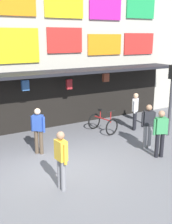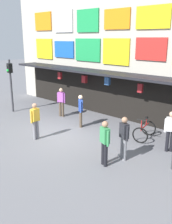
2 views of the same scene
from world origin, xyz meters
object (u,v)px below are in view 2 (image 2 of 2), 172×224
object	(u,v)px
traffic_light_near	(10,77)
pedestrian_in_red	(171,129)
pedestrian_in_black	(35,119)
pedestrian_in_white	(61,101)
bicycle_parked	(144,131)
pedestrian_in_blue	(105,141)
pedestrian_in_green	(81,109)
pedestrian_in_purple	(124,136)

from	to	relation	value
traffic_light_near	pedestrian_in_red	distance (m)	9.90
pedestrian_in_black	pedestrian_in_white	bearing A→B (deg)	120.15
bicycle_parked	pedestrian_in_black	world-z (taller)	pedestrian_in_black
bicycle_parked	pedestrian_in_blue	size ratio (longest dim) A/B	0.76
bicycle_parked	pedestrian_in_green	bearing A→B (deg)	-165.91
pedestrian_in_red	pedestrian_in_green	bearing A→B (deg)	-175.41
pedestrian_in_blue	pedestrian_in_red	bearing A→B (deg)	67.25
pedestrian_in_purple	pedestrian_in_red	world-z (taller)	same
pedestrian_in_black	bicycle_parked	bearing A→B (deg)	43.77
pedestrian_in_purple	pedestrian_in_white	xyz separation A→B (m)	(-5.84, 2.01, 0.00)
pedestrian_in_blue	pedestrian_in_green	bearing A→B (deg)	146.36
traffic_light_near	pedestrian_in_blue	distance (m)	8.80
traffic_light_near	bicycle_parked	world-z (taller)	traffic_light_near
pedestrian_in_purple	pedestrian_in_white	world-z (taller)	same
pedestrian_in_red	traffic_light_near	bearing A→B (deg)	-172.44
traffic_light_near	bicycle_parked	size ratio (longest dim) A/B	2.50
pedestrian_in_red	pedestrian_in_blue	bearing A→B (deg)	-112.75
pedestrian_in_white	pedestrian_in_black	distance (m)	3.58
bicycle_parked	pedestrian_in_black	bearing A→B (deg)	-136.23
pedestrian_in_black	pedestrian_in_green	distance (m)	2.60
pedestrian_in_red	pedestrian_in_blue	size ratio (longest dim) A/B	1.00
bicycle_parked	pedestrian_in_white	size ratio (longest dim) A/B	0.76
traffic_light_near	pedestrian_in_purple	world-z (taller)	traffic_light_near
pedestrian_in_green	pedestrian_in_white	bearing A→B (deg)	166.18
traffic_light_near	pedestrian_in_red	bearing A→B (deg)	7.56
pedestrian_in_white	pedestrian_in_black	bearing A→B (deg)	-59.85
pedestrian_in_blue	pedestrian_in_green	distance (m)	4.24
pedestrian_in_red	pedestrian_in_white	bearing A→B (deg)	178.82
pedestrian_in_blue	pedestrian_in_black	xyz separation A→B (m)	(-3.82, -0.23, 0.00)
pedestrian_in_red	pedestrian_in_green	size ratio (longest dim) A/B	1.00
traffic_light_near	pedestrian_in_green	size ratio (longest dim) A/B	1.90
traffic_light_near	pedestrian_in_white	distance (m)	3.51
pedestrian_in_white	pedestrian_in_green	size ratio (longest dim) A/B	1.00
pedestrian_in_red	pedestrian_in_blue	distance (m)	2.95
pedestrian_in_red	pedestrian_in_green	xyz separation A→B (m)	(-4.67, -0.38, 0.00)
pedestrian_in_purple	pedestrian_in_black	xyz separation A→B (m)	(-4.04, -1.09, 0.00)
pedestrian_in_red	pedestrian_in_green	distance (m)	4.69
bicycle_parked	pedestrian_in_red	xyz separation A→B (m)	(1.42, -0.44, 0.55)
bicycle_parked	pedestrian_in_purple	world-z (taller)	pedestrian_in_purple
pedestrian_in_purple	pedestrian_in_green	size ratio (longest dim) A/B	1.00
pedestrian_in_blue	pedestrian_in_green	size ratio (longest dim) A/B	1.00
pedestrian_in_white	pedestrian_in_purple	bearing A→B (deg)	-19.00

